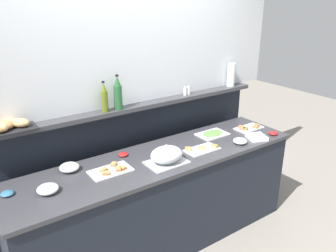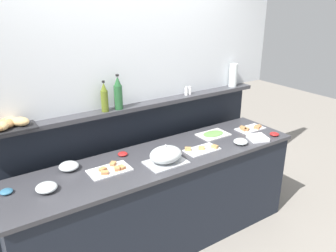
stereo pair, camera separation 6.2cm
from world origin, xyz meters
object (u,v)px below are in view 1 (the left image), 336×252
at_px(serving_cloche, 167,155).
at_px(condiment_bowl_dark, 7,193).
at_px(sandwich_platter_front, 111,170).
at_px(cold_cuts_platter, 212,134).
at_px(glass_bowl_large, 69,168).
at_px(pepper_shaker, 189,90).
at_px(bread_basket, 5,126).
at_px(sandwich_platter_rear, 202,149).
at_px(olive_oil_bottle, 104,98).
at_px(condiment_bowl_teal, 273,133).
at_px(sandwich_platter_side, 249,128).
at_px(napkin_stack, 257,137).
at_px(salt_shaker, 185,91).
at_px(glass_bowl_small, 240,141).
at_px(wine_bottle_green, 118,94).
at_px(water_carafe, 231,75).
at_px(glass_bowl_medium, 48,189).
at_px(condiment_bowl_red, 123,154).

bearing_deg(serving_cloche, condiment_bowl_dark, 168.78).
xyz_separation_m(sandwich_platter_front, cold_cuts_platter, (1.18, 0.11, -0.00)).
distance_m(glass_bowl_large, pepper_shaker, 1.45).
bearing_deg(bread_basket, pepper_shaker, -0.08).
bearing_deg(sandwich_platter_rear, olive_oil_bottle, 143.81).
bearing_deg(pepper_shaker, serving_cloche, -139.84).
bearing_deg(serving_cloche, condiment_bowl_teal, -4.83).
bearing_deg(sandwich_platter_side, sandwich_platter_front, -179.53).
height_order(napkin_stack, salt_shaker, salt_shaker).
distance_m(serving_cloche, pepper_shaker, 0.94).
relative_size(glass_bowl_small, condiment_bowl_dark, 1.49).
height_order(sandwich_platter_side, glass_bowl_small, glass_bowl_small).
bearing_deg(wine_bottle_green, sandwich_platter_side, -16.47).
distance_m(sandwich_platter_front, wine_bottle_green, 0.70).
height_order(glass_bowl_large, condiment_bowl_dark, glass_bowl_large).
distance_m(olive_oil_bottle, water_carafe, 1.56).
bearing_deg(sandwich_platter_rear, condiment_bowl_teal, -9.24).
relative_size(sandwich_platter_rear, cold_cuts_platter, 1.04).
bearing_deg(condiment_bowl_dark, bread_basket, 71.14).
distance_m(cold_cuts_platter, pepper_shaker, 0.51).
relative_size(cold_cuts_platter, glass_bowl_small, 2.32).
bearing_deg(serving_cloche, cold_cuts_platter, 18.55).
bearing_deg(sandwich_platter_rear, cold_cuts_platter, 33.95).
height_order(condiment_bowl_teal, wine_bottle_green, wine_bottle_green).
height_order(wine_bottle_green, bread_basket, wine_bottle_green).
distance_m(glass_bowl_medium, glass_bowl_small, 1.77).
xyz_separation_m(condiment_bowl_teal, wine_bottle_green, (-1.40, 0.64, 0.49)).
bearing_deg(salt_shaker, olive_oil_bottle, -178.49).
distance_m(condiment_bowl_dark, napkin_stack, 2.25).
distance_m(glass_bowl_medium, wine_bottle_green, 1.03).
distance_m(condiment_bowl_dark, olive_oil_bottle, 1.08).
relative_size(sandwich_platter_side, pepper_shaker, 3.55).
xyz_separation_m(olive_oil_bottle, pepper_shaker, (0.95, 0.02, -0.08)).
bearing_deg(condiment_bowl_teal, condiment_bowl_red, 163.50).
bearing_deg(olive_oil_bottle, condiment_bowl_red, -77.01).
bearing_deg(napkin_stack, serving_cloche, 175.43).
relative_size(salt_shaker, pepper_shaker, 1.00).
distance_m(sandwich_platter_side, wine_bottle_green, 1.46).
xyz_separation_m(glass_bowl_small, condiment_bowl_teal, (0.44, -0.04, -0.01)).
bearing_deg(bread_basket, sandwich_platter_side, -10.52).
distance_m(condiment_bowl_red, condiment_bowl_teal, 1.54).
bearing_deg(condiment_bowl_red, cold_cuts_platter, -5.00).
xyz_separation_m(sandwich_platter_side, condiment_bowl_red, (-1.40, 0.18, 0.00)).
height_order(cold_cuts_platter, pepper_shaker, pepper_shaker).
xyz_separation_m(sandwich_platter_front, napkin_stack, (1.47, -0.22, 0.01)).
relative_size(glass_bowl_large, condiment_bowl_teal, 1.73).
xyz_separation_m(napkin_stack, salt_shaker, (-0.40, 0.65, 0.39)).
xyz_separation_m(sandwich_platter_front, sandwich_platter_rear, (0.86, -0.11, -0.00)).
height_order(sandwich_platter_front, cold_cuts_platter, sandwich_platter_front).
xyz_separation_m(sandwich_platter_rear, condiment_bowl_dark, (-1.62, 0.21, 0.01)).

